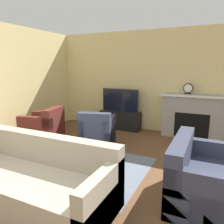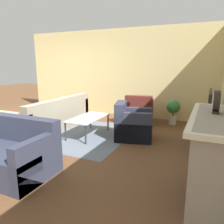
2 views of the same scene
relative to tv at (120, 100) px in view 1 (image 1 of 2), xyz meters
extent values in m
cube|color=beige|center=(0.51, 0.29, 0.53)|extent=(7.91, 0.06, 2.70)
cube|color=beige|center=(-1.98, -2.16, 0.53)|extent=(0.06, 7.83, 2.70)
cube|color=slate|center=(0.29, -2.50, -0.82)|extent=(2.37, 1.78, 0.00)
cube|color=#9E9993|center=(1.93, 0.06, -0.28)|extent=(1.45, 0.39, 1.08)
cube|color=black|center=(1.93, -0.14, -0.48)|extent=(0.80, 0.01, 0.61)
cube|color=white|center=(1.93, 0.03, 0.24)|extent=(1.57, 0.45, 0.05)
cube|color=black|center=(0.00, 0.00, -0.57)|extent=(1.17, 0.35, 0.50)
cube|color=#232328|center=(0.00, 0.00, 0.00)|extent=(1.06, 0.05, 0.64)
cube|color=black|center=(0.00, -0.02, 0.00)|extent=(1.02, 0.01, 0.60)
cube|color=#9E937F|center=(0.28, -3.69, -0.61)|extent=(2.32, 0.95, 0.42)
cube|color=#9E937F|center=(0.28, -3.32, -0.20)|extent=(2.32, 0.20, 0.40)
cube|color=#9E937F|center=(1.38, -3.69, -0.49)|extent=(0.14, 0.95, 0.66)
cube|color=#33384C|center=(2.38, -2.67, -0.61)|extent=(0.89, 1.26, 0.42)
cube|color=#33384C|center=(2.04, -2.67, -0.20)|extent=(0.20, 1.26, 0.40)
cube|color=#33384C|center=(2.38, -3.23, -0.49)|extent=(0.89, 0.14, 0.66)
cube|color=#33384C|center=(2.38, -2.11, -0.49)|extent=(0.89, 0.14, 0.66)
cube|color=#5B231E|center=(-1.24, -1.77, -0.61)|extent=(0.95, 0.86, 0.42)
cube|color=#5B231E|center=(-0.93, -1.71, -0.20)|extent=(0.33, 0.74, 0.40)
cube|color=#5B231E|center=(-1.30, -1.49, -0.49)|extent=(0.84, 0.30, 0.66)
cube|color=#5B231E|center=(-1.19, -2.05, -0.49)|extent=(0.84, 0.30, 0.66)
cube|color=#33384C|center=(0.10, -1.48, -0.61)|extent=(0.86, 0.94, 0.42)
cube|color=#33384C|center=(0.18, -1.77, -0.20)|extent=(0.71, 0.37, 0.40)
cube|color=#33384C|center=(0.36, -1.41, -0.49)|extent=(0.34, 0.80, 0.66)
cube|color=#33384C|center=(-0.16, -1.56, -0.49)|extent=(0.34, 0.80, 0.66)
cylinder|color=#333338|center=(-0.26, -2.79, -0.62)|extent=(0.04, 0.04, 0.41)
cylinder|color=#333338|center=(0.83, -2.79, -0.62)|extent=(0.04, 0.04, 0.41)
cylinder|color=#333338|center=(-0.26, -2.29, -0.62)|extent=(0.04, 0.04, 0.41)
cylinder|color=#333338|center=(0.83, -2.29, -0.62)|extent=(0.04, 0.04, 0.41)
cube|color=silver|center=(0.29, -2.54, -0.40)|extent=(1.17, 0.58, 0.02)
cylinder|color=beige|center=(-1.47, -0.89, -0.70)|extent=(0.21, 0.21, 0.24)
cylinder|color=#4C3823|center=(-1.47, -0.89, -0.53)|extent=(0.03, 0.03, 0.11)
sphere|color=#387F3D|center=(-1.47, -0.89, -0.33)|extent=(0.36, 0.36, 0.36)
cube|color=#28231E|center=(1.78, 0.06, 0.28)|extent=(0.16, 0.07, 0.03)
cylinder|color=#28231E|center=(1.78, 0.06, 0.41)|extent=(0.23, 0.07, 0.23)
cylinder|color=white|center=(1.78, 0.03, 0.41)|extent=(0.19, 0.00, 0.19)
camera|label=1|loc=(2.38, -5.55, 0.93)|focal=35.00mm
camera|label=2|loc=(4.53, -0.02, 0.83)|focal=35.00mm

